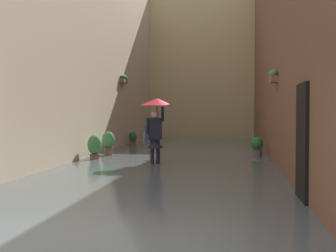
{
  "coord_description": "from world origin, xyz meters",
  "views": [
    {
      "loc": [
        -1.85,
        4.97,
        1.69
      ],
      "look_at": [
        0.18,
        -8.65,
        1.23
      ],
      "focal_mm": 46.27,
      "sensor_mm": 36.0,
      "label": 1
    }
  ],
  "objects_px": {
    "person_wading": "(156,118)",
    "potted_plant_mid_right": "(133,139)",
    "potted_plant_near_right": "(109,143)",
    "potted_plant_far_left": "(257,147)",
    "potted_plant_far_right": "(95,147)"
  },
  "relations": [
    {
      "from": "potted_plant_far_left",
      "to": "potted_plant_mid_right",
      "type": "xyz_separation_m",
      "value": [
        5.51,
        -4.17,
        -0.04
      ]
    },
    {
      "from": "potted_plant_mid_right",
      "to": "potted_plant_near_right",
      "type": "bearing_deg",
      "value": 92.55
    },
    {
      "from": "potted_plant_near_right",
      "to": "potted_plant_mid_right",
      "type": "height_order",
      "value": "potted_plant_near_right"
    },
    {
      "from": "potted_plant_near_right",
      "to": "potted_plant_far_left",
      "type": "relative_size",
      "value": 1.23
    },
    {
      "from": "potted_plant_far_left",
      "to": "potted_plant_mid_right",
      "type": "relative_size",
      "value": 1.06
    },
    {
      "from": "potted_plant_near_right",
      "to": "potted_plant_far_right",
      "type": "height_order",
      "value": "potted_plant_near_right"
    },
    {
      "from": "potted_plant_near_right",
      "to": "potted_plant_far_left",
      "type": "bearing_deg",
      "value": -173.64
    },
    {
      "from": "person_wading",
      "to": "potted_plant_near_right",
      "type": "height_order",
      "value": "person_wading"
    },
    {
      "from": "person_wading",
      "to": "potted_plant_mid_right",
      "type": "distance_m",
      "value": 7.53
    },
    {
      "from": "person_wading",
      "to": "potted_plant_far_left",
      "type": "height_order",
      "value": "person_wading"
    },
    {
      "from": "person_wading",
      "to": "potted_plant_far_left",
      "type": "distance_m",
      "value": 4.4
    },
    {
      "from": "person_wading",
      "to": "potted_plant_far_left",
      "type": "xyz_separation_m",
      "value": [
        -3.14,
        -2.89,
        -1.07
      ]
    },
    {
      "from": "person_wading",
      "to": "potted_plant_far_right",
      "type": "distance_m",
      "value": 2.72
    },
    {
      "from": "person_wading",
      "to": "potted_plant_far_right",
      "type": "height_order",
      "value": "person_wading"
    },
    {
      "from": "potted_plant_mid_right",
      "to": "potted_plant_far_right",
      "type": "bearing_deg",
      "value": 90.82
    }
  ]
}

